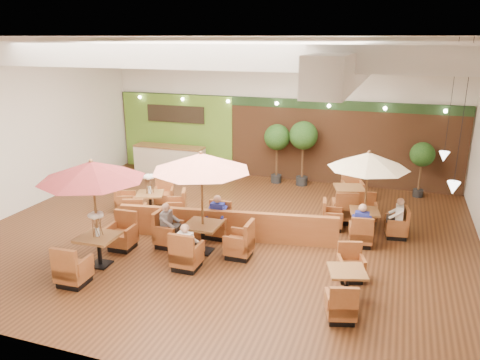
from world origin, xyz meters
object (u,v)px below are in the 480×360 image
at_px(diner_0, 186,241).
at_px(booth_divider, 226,225).
at_px(topiary_0, 277,140).
at_px(topiary_2, 422,157).
at_px(table_2, 367,177).
at_px(topiary_1, 303,138).
at_px(table_5, 349,199).
at_px(diner_3, 362,220).
at_px(diner_4, 398,213).
at_px(diner_2, 168,221).
at_px(service_counter, 170,160).
at_px(diner_1, 217,212).
at_px(table_4, 346,285).
at_px(table_3, 150,202).
at_px(table_0, 93,186).
at_px(table_1, 202,185).

bearing_deg(diner_0, booth_divider, 80.35).
height_order(topiary_0, topiary_2, topiary_0).
relative_size(table_2, topiary_1, 1.00).
height_order(table_5, diner_3, diner_3).
bearing_deg(diner_4, diner_2, 112.68).
bearing_deg(topiary_0, service_counter, -177.48).
bearing_deg(booth_divider, diner_1, 158.29).
height_order(booth_divider, diner_2, diner_2).
distance_m(topiary_2, diner_3, 5.22).
distance_m(service_counter, table_4, 11.17).
xyz_separation_m(table_5, diner_3, (0.63, -2.63, 0.35)).
height_order(table_3, diner_3, table_3).
relative_size(table_2, topiary_0, 1.08).
height_order(table_0, diner_4, table_0).
relative_size(diner_0, diner_3, 0.96).
xyz_separation_m(table_4, diner_3, (0.05, 2.88, 0.42)).
xyz_separation_m(table_1, diner_1, (-0.00, 1.01, -1.12)).
distance_m(table_0, table_1, 2.65).
bearing_deg(table_5, diner_3, -92.51).
bearing_deg(booth_divider, diner_2, -153.79).
xyz_separation_m(table_0, diner_3, (6.06, 3.30, -1.33)).
xyz_separation_m(topiary_1, diner_0, (-1.26, -7.68, -1.12)).
distance_m(booth_divider, table_3, 3.16).
xyz_separation_m(service_counter, table_4, (8.18, -7.60, -0.25)).
xyz_separation_m(service_counter, table_1, (4.31, -6.47, 1.29)).
bearing_deg(table_3, table_1, -57.72).
bearing_deg(diner_1, table_2, -158.75).
bearing_deg(table_2, diner_4, -9.49).
bearing_deg(table_1, diner_3, 23.78).
height_order(topiary_2, diner_1, topiary_2).
relative_size(booth_divider, table_4, 2.53).
height_order(table_2, diner_3, table_2).
distance_m(table_3, diner_2, 2.60).
xyz_separation_m(table_1, table_4, (3.87, -1.13, -1.54)).
relative_size(topiary_0, diner_2, 2.96).
distance_m(table_5, diner_0, 6.33).
bearing_deg(diner_3, topiary_1, 117.20).
relative_size(service_counter, booth_divider, 0.48).
bearing_deg(diner_2, topiary_1, 154.84).
distance_m(table_5, topiary_0, 4.04).
bearing_deg(table_0, table_4, 1.72).
bearing_deg(table_1, topiary_2, 50.26).
relative_size(table_1, topiary_2, 1.39).
relative_size(table_3, table_4, 1.07).
bearing_deg(table_1, table_2, 33.84).
distance_m(table_1, diner_0, 1.52).
xyz_separation_m(table_2, diner_0, (-3.92, -3.67, -0.96)).
bearing_deg(diner_2, table_4, 70.65).
height_order(diner_1, diner_4, diner_1).
bearing_deg(diner_4, table_5, 39.85).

